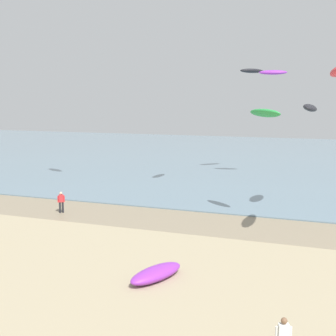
{
  "coord_description": "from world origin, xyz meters",
  "views": [
    {
      "loc": [
        6.54,
        -5.79,
        8.98
      ],
      "look_at": [
        0.43,
        11.96,
        5.95
      ],
      "focal_mm": 45.73,
      "sensor_mm": 36.0,
      "label": 1
    }
  ],
  "objects_px": {
    "kite_aloft_1": "(273,72)",
    "kite_aloft_6": "(310,108)",
    "grounded_kite": "(156,273)",
    "kite_aloft_8": "(265,113)",
    "person_right_flank": "(61,202)",
    "kite_aloft_7": "(252,71)"
  },
  "relations": [
    {
      "from": "kite_aloft_1",
      "to": "kite_aloft_6",
      "type": "height_order",
      "value": "kite_aloft_1"
    },
    {
      "from": "grounded_kite",
      "to": "kite_aloft_6",
      "type": "height_order",
      "value": "kite_aloft_6"
    },
    {
      "from": "kite_aloft_8",
      "to": "kite_aloft_1",
      "type": "bearing_deg",
      "value": -45.86
    },
    {
      "from": "person_right_flank",
      "to": "kite_aloft_8",
      "type": "bearing_deg",
      "value": 9.98
    },
    {
      "from": "person_right_flank",
      "to": "kite_aloft_6",
      "type": "height_order",
      "value": "kite_aloft_6"
    },
    {
      "from": "person_right_flank",
      "to": "kite_aloft_7",
      "type": "relative_size",
      "value": 0.55
    },
    {
      "from": "kite_aloft_6",
      "to": "person_right_flank",
      "type": "bearing_deg",
      "value": -66.75
    },
    {
      "from": "kite_aloft_1",
      "to": "kite_aloft_6",
      "type": "distance_m",
      "value": 14.94
    },
    {
      "from": "kite_aloft_1",
      "to": "kite_aloft_8",
      "type": "bearing_deg",
      "value": 83.62
    },
    {
      "from": "grounded_kite",
      "to": "kite_aloft_1",
      "type": "xyz_separation_m",
      "value": [
        2.58,
        29.08,
        11.51
      ]
    },
    {
      "from": "kite_aloft_1",
      "to": "kite_aloft_8",
      "type": "height_order",
      "value": "kite_aloft_1"
    },
    {
      "from": "person_right_flank",
      "to": "grounded_kite",
      "type": "xyz_separation_m",
      "value": [
        11.68,
        -9.56,
        -0.59
      ]
    },
    {
      "from": "person_right_flank",
      "to": "grounded_kite",
      "type": "height_order",
      "value": "person_right_flank"
    },
    {
      "from": "grounded_kite",
      "to": "kite_aloft_7",
      "type": "bearing_deg",
      "value": -155.2
    },
    {
      "from": "kite_aloft_6",
      "to": "grounded_kite",
      "type": "bearing_deg",
      "value": -17.64
    },
    {
      "from": "kite_aloft_1",
      "to": "kite_aloft_8",
      "type": "distance_m",
      "value": 17.28
    },
    {
      "from": "grounded_kite",
      "to": "kite_aloft_8",
      "type": "bearing_deg",
      "value": -172.33
    },
    {
      "from": "kite_aloft_1",
      "to": "person_right_flank",
      "type": "bearing_deg",
      "value": 43.52
    },
    {
      "from": "grounded_kite",
      "to": "kite_aloft_1",
      "type": "distance_m",
      "value": 31.38
    },
    {
      "from": "kite_aloft_6",
      "to": "kite_aloft_7",
      "type": "bearing_deg",
      "value": -151.52
    },
    {
      "from": "person_right_flank",
      "to": "kite_aloft_6",
      "type": "xyz_separation_m",
      "value": [
        18.43,
        5.6,
        7.42
      ]
    },
    {
      "from": "grounded_kite",
      "to": "kite_aloft_6",
      "type": "bearing_deg",
      "value": -179.37
    }
  ]
}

